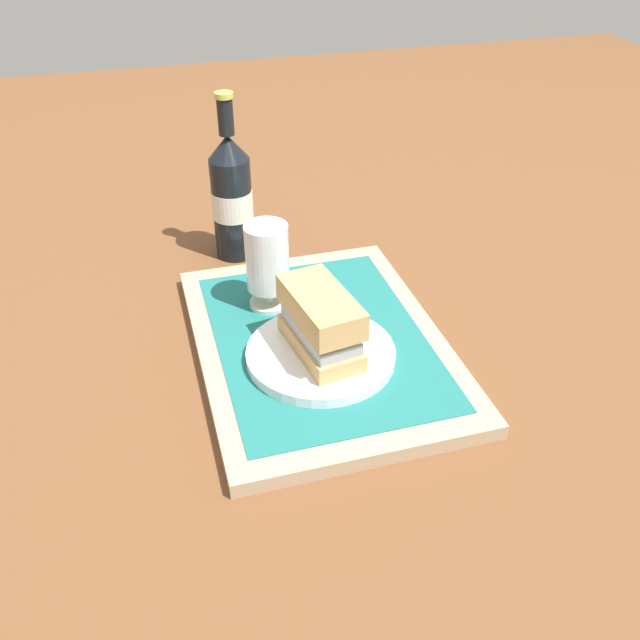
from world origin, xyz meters
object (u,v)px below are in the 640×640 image
plate (321,354)px  beer_glass (267,264)px  sandwich (319,321)px  beer_bottle (232,196)px

plate → beer_glass: (0.14, 0.04, 0.06)m
plate → beer_glass: beer_glass is taller
sandwich → beer_glass: beer_glass is taller
sandwich → beer_bottle: (0.33, 0.05, 0.03)m
plate → beer_bottle: 0.35m
beer_bottle → sandwich: bearing=-171.7°
sandwich → plate: bearing=180.0°
plate → sandwich: size_ratio=1.37×
plate → beer_bottle: (0.34, 0.05, 0.08)m
plate → sandwich: bearing=9.0°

